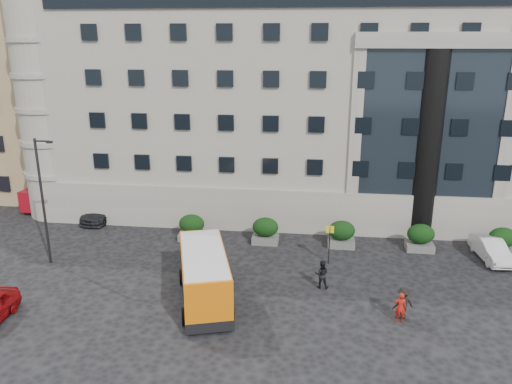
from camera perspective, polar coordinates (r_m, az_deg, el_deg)
ground at (r=28.07m, az=-3.09°, el=-11.92°), size 120.00×120.00×0.00m
civic_building at (r=46.37m, az=9.01°, el=11.29°), size 44.00×24.00×18.00m
entrance_column at (r=35.96m, az=19.01°, el=4.82°), size 1.80×1.80×13.00m
apartment_near at (r=52.59m, az=-26.38°, el=11.53°), size 14.00×14.00×20.00m
apartment_far at (r=69.65m, az=-20.54°, el=14.03°), size 13.00×13.00×22.00m
hedge_a at (r=35.38m, az=-7.35°, el=-3.99°), size 1.80×1.26×1.84m
hedge_b at (r=34.51m, az=1.08°, el=-4.40°), size 1.80×1.26×1.84m
hedge_c at (r=34.42m, az=9.76°, el=-4.73°), size 1.80×1.26×1.84m
hedge_d at (r=35.10m, az=18.29°, el=-4.94°), size 1.80×1.26×1.84m
hedge_e at (r=36.53m, az=26.33°, el=-5.04°), size 1.80×1.26×1.84m
street_lamp at (r=33.00m, az=-23.15°, el=-0.54°), size 1.16×0.18×8.00m
bus_stop_sign at (r=31.48m, az=8.40°, el=-5.22°), size 0.50×0.08×2.52m
minibus at (r=27.09m, az=-5.94°, el=-9.39°), size 4.21×7.19×2.84m
red_truck at (r=45.18m, az=-22.35°, el=0.20°), size 2.91×5.35×2.75m
parked_car_c at (r=40.86m, az=-17.04°, el=-2.03°), size 2.47×4.98×1.39m
parked_car_d at (r=47.30m, az=-20.33°, el=0.16°), size 2.57×4.69×1.24m
white_taxi at (r=35.50m, az=25.30°, el=-5.96°), size 1.86×4.24×1.35m
pedestrian_a at (r=26.50m, az=16.16°, el=-12.55°), size 0.59×0.39×1.61m
pedestrian_b at (r=28.89m, az=7.52°, el=-9.30°), size 0.83×0.66×1.65m
pedestrian_c at (r=26.81m, az=16.45°, el=-12.09°), size 1.26×0.98×1.71m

